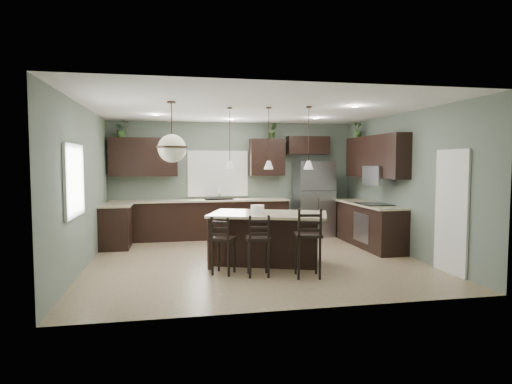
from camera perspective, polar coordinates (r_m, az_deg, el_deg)
The scene contains 33 objects.
ground at distance 8.10m, azimuth -0.16°, elevation -9.06°, with size 6.00×6.00×0.00m, color #9E8466.
pantry_door at distance 7.68m, azimuth 24.60°, elevation -2.42°, with size 0.04×0.82×2.04m, color white.
window_back at distance 10.55m, azimuth -5.10°, elevation 2.46°, with size 1.35×0.02×1.00m, color white.
window_left at distance 7.12m, azimuth -23.17°, elevation 1.42°, with size 0.02×1.10×1.00m, color white.
left_return_cabs at distance 9.63m, azimuth -18.19°, elevation -4.45°, with size 0.60×0.90×0.90m, color black.
left_return_countertop at distance 9.57m, azimuth -18.14°, elevation -1.66°, with size 0.66×0.96×0.04m, color beige.
back_lower_cabs at distance 10.31m, azimuth -7.39°, elevation -3.73°, with size 4.20×0.60×0.90m, color black.
back_countertop at distance 10.24m, azimuth -7.41°, elevation -1.14°, with size 4.20×0.66×0.04m, color beige.
sink_inset at distance 10.28m, azimuth -4.91°, elevation -1.01°, with size 0.70×0.45×0.01m, color gray.
faucet at distance 10.24m, azimuth -4.89°, elevation -0.22°, with size 0.02×0.02×0.28m, color silver.
back_upper_left at distance 10.35m, azimuth -14.74°, elevation 4.53°, with size 1.55×0.34×0.90m, color black.
back_upper_right at distance 10.58m, azimuth 1.47°, elevation 4.65°, with size 0.85×0.34×0.90m, color black.
fridge_header at distance 10.86m, azimuth 6.92°, elevation 6.18°, with size 1.05×0.34×0.45m, color black.
right_lower_cabs at distance 9.69m, azimuth 14.76°, elevation -4.33°, with size 0.60×2.35×0.90m, color black.
right_countertop at distance 9.62m, azimuth 14.71°, elevation -1.56°, with size 0.66×2.35×0.04m, color beige.
cooktop at distance 9.37m, azimuth 15.44°, elevation -1.57°, with size 0.58×0.75×0.02m, color black.
wall_oven_front at distance 9.31m, azimuth 13.81°, elevation -4.64°, with size 0.01×0.72×0.60m, color gray.
right_upper_cabs at distance 9.65m, azimuth 15.62°, elevation 4.56°, with size 0.34×2.35×0.90m, color black.
microwave at distance 9.38m, azimuth 16.05°, elevation 2.13°, with size 0.40×0.75×0.40m, color gray.
refrigerator at distance 10.67m, azimuth 7.69°, elevation -0.91°, with size 0.90×0.74×1.85m, color #95949C.
kitchen_island at distance 7.70m, azimuth 1.67°, elevation -6.24°, with size 2.04×1.16×0.92m, color black.
serving_dish at distance 7.65m, azimuth 0.19°, elevation -2.27°, with size 0.24×0.24×0.14m, color white.
bar_stool_left at distance 7.04m, azimuth -4.35°, elevation -7.07°, with size 0.36×0.36×0.96m, color black.
bar_stool_center at distance 6.90m, azimuth 0.32°, elevation -7.10°, with size 0.37×0.37×1.01m, color black.
bar_stool_right at distance 6.87m, azimuth 6.92°, elevation -6.71°, with size 0.41×0.41×1.12m, color black.
pendant_left at distance 7.70m, azimuth -3.52°, elevation 7.11°, with size 0.17×0.17×1.10m, color silver, non-canonical shape.
pendant_center at distance 7.58m, azimuth 1.70°, elevation 7.17°, with size 0.17×0.17×1.10m, color white, non-canonical shape.
pendant_right at distance 7.53m, azimuth 7.04°, elevation 7.16°, with size 0.17×0.17×1.10m, color silver, non-canonical shape.
chandelier at distance 7.01m, azimuth -11.17°, elevation 7.86°, with size 0.49×0.49×0.98m, color beige, non-canonical shape.
plant_back_left at distance 10.39m, azimuth -17.45°, elevation 7.98°, with size 0.33×0.29×0.37m, color #2B4920.
plant_back_right at distance 10.61m, azimuth 2.24°, elevation 8.14°, with size 0.22×0.18×0.40m, color #2C4920.
plant_right_wall at distance 10.44m, azimuth 13.39°, elevation 8.06°, with size 0.21×0.21×0.38m, color #335424.
room_shell at distance 7.89m, azimuth -0.16°, elevation 3.05°, with size 6.00×6.00×6.00m.
Camera 1 is at (-1.49, -7.75, 1.83)m, focal length 30.00 mm.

